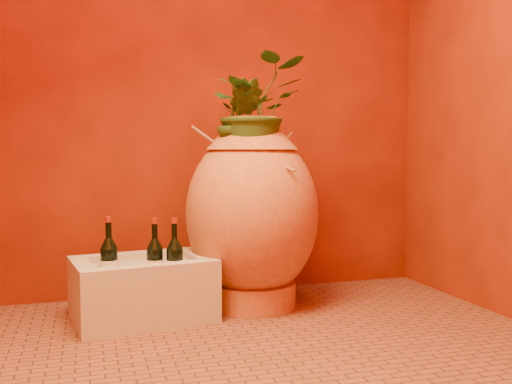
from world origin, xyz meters
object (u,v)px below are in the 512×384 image
object	(u,v)px
wine_bottle_a	(155,263)
wine_bottle_b	(109,263)
stone_basin	(143,290)
wall_tap	(282,160)
wine_bottle_c	(175,263)
amphora	(252,213)

from	to	relation	value
wine_bottle_a	wine_bottle_b	world-z (taller)	wine_bottle_b
stone_basin	wall_tap	bearing A→B (deg)	24.46
wine_bottle_c	wall_tap	xyz separation A→B (m)	(0.68, 0.45, 0.47)
wine_bottle_b	wall_tap	world-z (taller)	wall_tap
wine_bottle_c	wall_tap	distance (m)	0.94
wine_bottle_b	wine_bottle_c	size ratio (longest dim) A/B	1.03
stone_basin	wine_bottle_c	world-z (taller)	wine_bottle_c
wine_bottle_a	wine_bottle_b	xyz separation A→B (m)	(-0.20, 0.02, 0.00)
amphora	wine_bottle_c	bearing A→B (deg)	-158.81
wall_tap	wine_bottle_a	bearing A→B (deg)	-151.58
wine_bottle_c	wall_tap	world-z (taller)	wall_tap
wine_bottle_b	wine_bottle_a	bearing A→B (deg)	-6.57
wine_bottle_a	wine_bottle_b	bearing A→B (deg)	173.43
amphora	wall_tap	world-z (taller)	amphora
wall_tap	wine_bottle_c	bearing A→B (deg)	-146.23
amphora	wine_bottle_a	xyz separation A→B (m)	(-0.50, -0.12, -0.20)
wine_bottle_a	wine_bottle_b	distance (m)	0.21
wine_bottle_c	wine_bottle_b	bearing A→B (deg)	167.60
amphora	stone_basin	distance (m)	0.66
amphora	wine_bottle_b	size ratio (longest dim) A/B	2.88
stone_basin	wall_tap	xyz separation A→B (m)	(0.82, 0.37, 0.60)
stone_basin	wine_bottle_b	distance (m)	0.21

